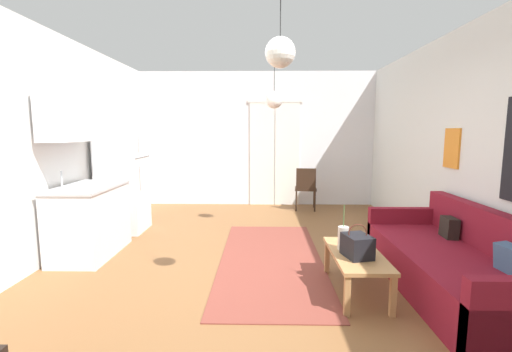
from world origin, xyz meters
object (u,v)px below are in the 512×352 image
at_px(pendant_lamp_near, 280,52).
at_px(pendant_lamp_far, 274,100).
at_px(bamboo_vase, 343,238).
at_px(accent_chair, 306,187).
at_px(couch, 458,267).
at_px(handbag, 357,246).
at_px(refrigerator, 123,177).
at_px(coffee_table, 356,258).

height_order(pendant_lamp_near, pendant_lamp_far, same).
relative_size(bamboo_vase, accent_chair, 0.53).
distance_m(couch, handbag, 1.04).
bearing_deg(refrigerator, handbag, -34.96).
distance_m(coffee_table, accent_chair, 3.50).
bearing_deg(coffee_table, pendant_lamp_far, 111.01).
bearing_deg(pendant_lamp_near, coffee_table, 27.69).
relative_size(accent_chair, pendant_lamp_far, 0.95).
distance_m(bamboo_vase, pendant_lamp_near, 1.87).
bearing_deg(accent_chair, pendant_lamp_near, 85.09).
distance_m(bamboo_vase, pendant_lamp_far, 2.47).
height_order(bamboo_vase, accent_chair, same).
relative_size(couch, pendant_lamp_near, 3.06).
xyz_separation_m(handbag, refrigerator, (-3.07, 2.14, 0.35)).
height_order(coffee_table, bamboo_vase, bamboo_vase).
relative_size(couch, bamboo_vase, 4.86).
height_order(refrigerator, pendant_lamp_far, pendant_lamp_far).
distance_m(bamboo_vase, refrigerator, 3.57).
height_order(couch, bamboo_vase, bamboo_vase).
relative_size(coffee_table, handbag, 3.11).
bearing_deg(couch, refrigerator, 153.42).
relative_size(refrigerator, pendant_lamp_far, 1.92).
bearing_deg(pendant_lamp_far, coffee_table, -68.99).
bearing_deg(handbag, bamboo_vase, 112.07).
relative_size(coffee_table, refrigerator, 0.58).
bearing_deg(handbag, refrigerator, 145.04).
distance_m(bamboo_vase, accent_chair, 3.40).
bearing_deg(couch, pendant_lamp_far, 131.56).
bearing_deg(accent_chair, handbag, 96.05).
xyz_separation_m(handbag, pendant_lamp_near, (-0.75, -0.30, 1.68)).
height_order(bamboo_vase, refrigerator, refrigerator).
bearing_deg(handbag, pendant_lamp_far, 109.31).
distance_m(refrigerator, pendant_lamp_far, 2.62).
bearing_deg(couch, coffee_table, 179.63).
relative_size(refrigerator, accent_chair, 2.01).
relative_size(handbag, pendant_lamp_far, 0.36).
bearing_deg(handbag, couch, 5.92).
relative_size(handbag, refrigerator, 0.19).
height_order(couch, accent_chair, accent_chair).
relative_size(accent_chair, pendant_lamp_near, 1.18).
distance_m(couch, pendant_lamp_far, 3.15).
distance_m(couch, bamboo_vase, 1.13).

